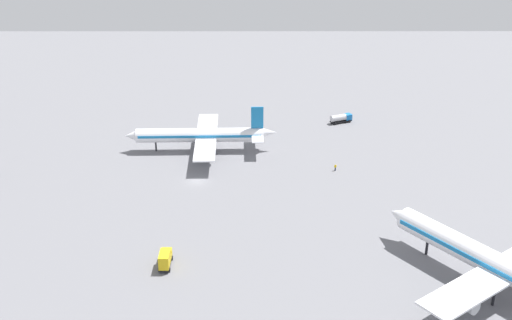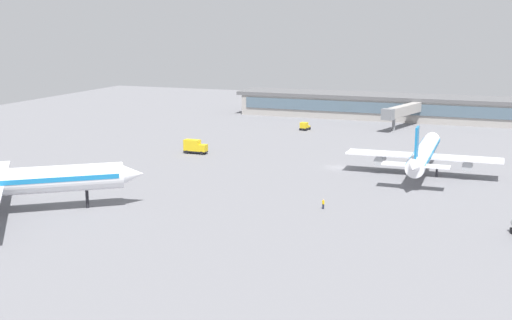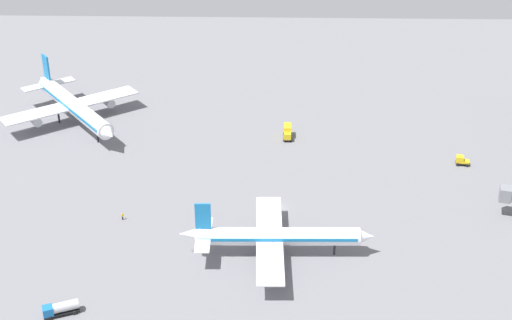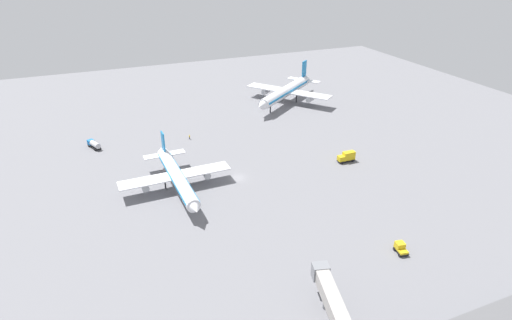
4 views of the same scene
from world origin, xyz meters
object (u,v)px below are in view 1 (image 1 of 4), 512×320
(airplane_at_gate, at_px, (202,135))
(fuel_truck, at_px, (341,118))
(ground_crew_worker, at_px, (335,167))
(catering_truck, at_px, (165,258))
(airplane_taxiing, at_px, (496,265))

(airplane_at_gate, bearing_deg, fuel_truck, -154.32)
(fuel_truck, height_order, ground_crew_worker, fuel_truck)
(catering_truck, distance_m, ground_crew_worker, 55.10)
(airplane_taxiing, xyz_separation_m, fuel_truck, (-80.67, -17.47, -3.94))
(airplane_at_gate, bearing_deg, catering_truck, 85.33)
(airplane_at_gate, bearing_deg, ground_crew_worker, 158.64)
(airplane_taxiing, bearing_deg, fuel_truck, -25.21)
(airplane_taxiing, bearing_deg, airplane_at_gate, 4.91)
(fuel_truck, distance_m, catering_truck, 83.92)
(ground_crew_worker, bearing_deg, airplane_taxiing, -172.12)
(airplane_at_gate, xyz_separation_m, airplane_taxiing, (61.13, 55.70, 1.01))
(catering_truck, bearing_deg, fuel_truck, -29.01)
(airplane_at_gate, relative_size, catering_truck, 6.95)
(fuel_truck, relative_size, catering_truck, 1.17)
(airplane_taxiing, height_order, fuel_truck, airplane_taxiing)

